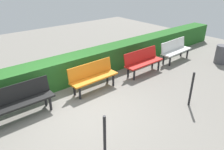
# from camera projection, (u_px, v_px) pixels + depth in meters

# --- Properties ---
(ground_plane) EXTENTS (19.68, 19.68, 0.00)m
(ground_plane) POSITION_uv_depth(u_px,v_px,m) (80.00, 112.00, 5.72)
(ground_plane) COLOR gray
(bench_white) EXTENTS (1.63, 0.52, 0.86)m
(bench_white) POSITION_uv_depth(u_px,v_px,m) (175.00, 49.00, 8.90)
(bench_white) COLOR white
(bench_white) RESTS_ON ground_plane
(bench_red) EXTENTS (1.62, 0.48, 0.86)m
(bench_red) POSITION_uv_depth(u_px,v_px,m) (143.00, 61.00, 7.75)
(bench_red) COLOR red
(bench_red) RESTS_ON ground_plane
(bench_orange) EXTENTS (1.60, 0.49, 0.86)m
(bench_orange) POSITION_uv_depth(u_px,v_px,m) (93.00, 75.00, 6.63)
(bench_orange) COLOR orange
(bench_orange) RESTS_ON ground_plane
(bench_black) EXTENTS (1.65, 0.48, 0.86)m
(bench_black) POSITION_uv_depth(u_px,v_px,m) (20.00, 100.00, 5.36)
(bench_black) COLOR black
(bench_black) RESTS_ON ground_plane
(hedge_row) EXTENTS (15.68, 0.75, 0.88)m
(hedge_row) POSITION_uv_depth(u_px,v_px,m) (76.00, 67.00, 7.29)
(hedge_row) COLOR #266023
(hedge_row) RESTS_ON ground_plane
(railing_post_mid) EXTENTS (0.06, 0.06, 1.00)m
(railing_post_mid) POSITION_uv_depth(u_px,v_px,m) (191.00, 89.00, 5.79)
(railing_post_mid) COLOR black
(railing_post_mid) RESTS_ON ground_plane
(railing_post_far) EXTENTS (0.06, 0.06, 1.00)m
(railing_post_far) POSITION_uv_depth(u_px,v_px,m) (105.00, 138.00, 4.09)
(railing_post_far) COLOR black
(railing_post_far) RESTS_ON ground_plane
(trash_bin) EXTENTS (0.46, 0.46, 0.75)m
(trash_bin) POSITION_uv_depth(u_px,v_px,m) (221.00, 54.00, 8.65)
(trash_bin) COLOR #4C4C51
(trash_bin) RESTS_ON ground_plane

